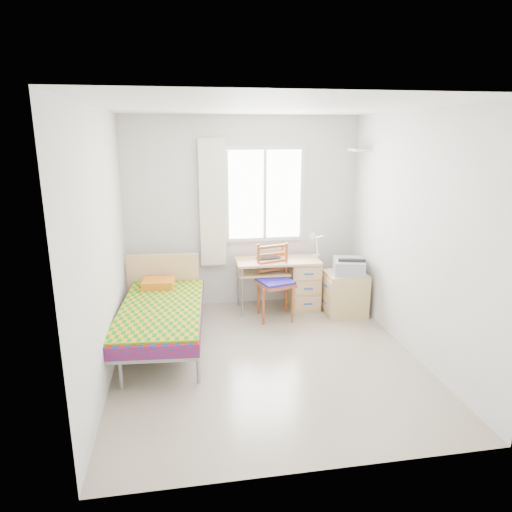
{
  "coord_description": "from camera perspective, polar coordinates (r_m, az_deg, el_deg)",
  "views": [
    {
      "loc": [
        -0.86,
        -4.41,
        2.35
      ],
      "look_at": [
        -0.02,
        0.55,
        1.0
      ],
      "focal_mm": 32.0,
      "sensor_mm": 36.0,
      "label": 1
    }
  ],
  "objects": [
    {
      "name": "ceiling",
      "position": [
        4.5,
        1.49,
        18.16
      ],
      "size": [
        3.5,
        3.5,
        0.0
      ],
      "primitive_type": "plane",
      "rotation": [
        3.14,
        0.0,
        0.0
      ],
      "color": "white",
      "rests_on": "wall_back"
    },
    {
      "name": "printer",
      "position": [
        6.13,
        11.5,
        -1.21
      ],
      "size": [
        0.48,
        0.53,
        0.19
      ],
      "rotation": [
        0.0,
        0.0,
        -0.25
      ],
      "color": "#979A9E",
      "rests_on": "cabinet"
    },
    {
      "name": "window",
      "position": [
        6.3,
        1.1,
        7.69
      ],
      "size": [
        1.1,
        0.04,
        1.3
      ],
      "color": "white",
      "rests_on": "wall_back"
    },
    {
      "name": "book",
      "position": [
        6.16,
        0.61,
        -1.62
      ],
      "size": [
        0.21,
        0.24,
        0.02
      ],
      "primitive_type": "imported",
      "rotation": [
        0.0,
        0.0,
        0.36
      ],
      "color": "gray",
      "rests_on": "desk"
    },
    {
      "name": "cabinet",
      "position": [
        6.24,
        11.03,
        -4.62
      ],
      "size": [
        0.54,
        0.48,
        0.57
      ],
      "rotation": [
        0.0,
        0.0,
        -0.03
      ],
      "color": "tan",
      "rests_on": "floor"
    },
    {
      "name": "curtain",
      "position": [
        6.18,
        -5.45,
        6.54
      ],
      "size": [
        0.35,
        0.05,
        1.7
      ],
      "primitive_type": "cube",
      "color": "white",
      "rests_on": "wall_back"
    },
    {
      "name": "floating_shelf",
      "position": [
        6.27,
        12.73,
        12.81
      ],
      "size": [
        0.2,
        0.32,
        0.03
      ],
      "primitive_type": "cube",
      "color": "white",
      "rests_on": "wall_right"
    },
    {
      "name": "bed",
      "position": [
        5.33,
        -11.72,
        -6.67
      ],
      "size": [
        1.06,
        2.02,
        0.85
      ],
      "rotation": [
        0.0,
        0.0,
        -0.08
      ],
      "color": "gray",
      "rests_on": "floor"
    },
    {
      "name": "floor",
      "position": [
        5.07,
        1.28,
        -12.61
      ],
      "size": [
        3.5,
        3.5,
        0.0
      ],
      "primitive_type": "plane",
      "color": "#BCAD93",
      "rests_on": "ground"
    },
    {
      "name": "task_lamp",
      "position": [
        6.22,
        7.42,
        1.76
      ],
      "size": [
        0.22,
        0.31,
        0.38
      ],
      "rotation": [
        0.0,
        0.0,
        -0.2
      ],
      "color": "white",
      "rests_on": "desk"
    },
    {
      "name": "wall_left",
      "position": [
        4.6,
        -18.61,
        0.98
      ],
      "size": [
        0.0,
        3.5,
        3.5
      ],
      "primitive_type": "plane",
      "rotation": [
        1.57,
        0.0,
        1.57
      ],
      "color": "silver",
      "rests_on": "ground"
    },
    {
      "name": "chair",
      "position": [
        5.95,
        2.4,
        -2.67
      ],
      "size": [
        0.52,
        0.52,
        0.98
      ],
      "rotation": [
        0.0,
        0.0,
        0.28
      ],
      "color": "brown",
      "rests_on": "floor"
    },
    {
      "name": "wall_back",
      "position": [
        6.31,
        -1.64,
        5.4
      ],
      "size": [
        3.2,
        0.0,
        3.2
      ],
      "primitive_type": "plane",
      "rotation": [
        1.57,
        0.0,
        0.0
      ],
      "color": "silver",
      "rests_on": "ground"
    },
    {
      "name": "desk",
      "position": [
        6.34,
        5.31,
        -3.14
      ],
      "size": [
        1.14,
        0.55,
        0.7
      ],
      "rotation": [
        0.0,
        0.0,
        -0.03
      ],
      "color": "tan",
      "rests_on": "floor"
    },
    {
      "name": "wall_right",
      "position": [
        5.16,
        19.12,
        2.41
      ],
      "size": [
        0.0,
        3.5,
        3.5
      ],
      "primitive_type": "plane",
      "rotation": [
        1.57,
        0.0,
        -1.57
      ],
      "color": "silver",
      "rests_on": "ground"
    },
    {
      "name": "pen_cup",
      "position": [
        6.36,
        3.3,
        0.38
      ],
      "size": [
        0.09,
        0.09,
        0.09
      ],
      "primitive_type": "cylinder",
      "rotation": [
        0.0,
        0.0,
        0.29
      ],
      "color": "orange",
      "rests_on": "desk"
    },
    {
      "name": "laptop",
      "position": [
        6.17,
        1.68,
        -0.36
      ],
      "size": [
        0.36,
        0.26,
        0.03
      ],
      "primitive_type": "imported",
      "rotation": [
        0.0,
        0.0,
        0.13
      ],
      "color": "black",
      "rests_on": "desk"
    }
  ]
}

